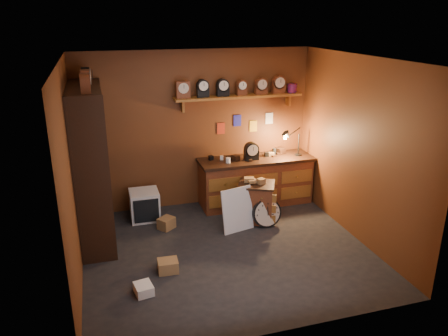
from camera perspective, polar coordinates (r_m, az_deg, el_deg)
floor at (r=6.42m, az=0.40°, el=-10.72°), size 4.00×4.00×0.00m
room_shell at (r=5.87m, az=0.55°, el=4.57°), size 4.02×3.62×2.71m
shelving_unit at (r=6.60m, az=-17.23°, el=1.13°), size 0.47×1.60×2.58m
workbench at (r=7.77m, az=4.17°, el=-1.37°), size 2.02×0.66×1.36m
low_cabinet at (r=7.16m, az=4.23°, el=-4.22°), size 0.72×0.68×0.74m
big_round_clock at (r=7.03m, az=5.60°, el=-5.85°), size 0.48×0.16×0.48m
white_panel at (r=6.99m, az=1.75°, el=-8.05°), size 0.55×0.27×0.71m
mini_fridge at (r=7.36m, az=-10.33°, el=-4.80°), size 0.47×0.49×0.49m
floor_box_a at (r=5.96m, az=-7.33°, el=-12.56°), size 0.28×0.24×0.16m
floor_box_b at (r=5.61m, az=-10.46°, el=-15.28°), size 0.24×0.28×0.12m
floor_box_c at (r=7.05m, az=-7.53°, el=-7.16°), size 0.31×0.31×0.18m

